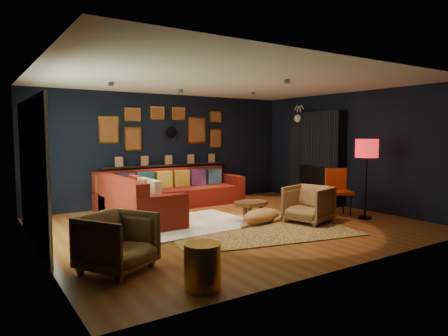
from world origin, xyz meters
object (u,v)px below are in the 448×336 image
gold_stool (202,266)px  floor_lamp (367,152)px  armchair_left (117,239)px  pouf (158,207)px  orange_chair (338,187)px  dog (261,213)px  sectional (160,197)px  coffee_table (251,205)px  armchair_right (308,203)px

gold_stool → floor_lamp: 4.78m
armchair_left → pouf: bearing=26.3°
orange_chair → floor_lamp: floor_lamp is taller
dog → sectional: bearing=105.5°
sectional → coffee_table: 2.10m
orange_chair → gold_stool: bearing=-130.9°
pouf → gold_stool: (-1.07, -3.63, 0.03)m
pouf → floor_lamp: bearing=-34.0°
coffee_table → armchair_right: armchair_right is taller
armchair_left → dog: size_ratio=0.65×
sectional → coffee_table: sectional is taller
coffee_table → pouf: size_ratio=1.37×
floor_lamp → dog: bearing=159.8°
floor_lamp → armchair_left: bearing=-176.9°
pouf → armchair_right: (2.20, -1.94, 0.17)m
coffee_table → sectional: bearing=120.4°
dog → orange_chair: bearing=-17.1°
pouf → orange_chair: 3.71m
gold_stool → coffee_table: bearing=44.1°
armchair_right → coffee_table: bearing=-143.4°
sectional → armchair_right: sectional is taller
coffee_table → armchair_left: (-3.00, -1.28, 0.08)m
gold_stool → armchair_left: bearing=118.7°
pouf → armchair_right: bearing=-41.5°
orange_chair → dog: (-1.90, 0.16, -0.35)m
floor_lamp → armchair_right: bearing=163.8°
orange_chair → dog: orange_chair is taller
gold_stool → orange_chair: size_ratio=0.53×
pouf → dog: bearing=-48.4°
sectional → orange_chair: bearing=-36.7°
pouf → gold_stool: bearing=-106.4°
armchair_right → floor_lamp: floor_lamp is taller
pouf → dog: 2.07m
armchair_right → floor_lamp: bearing=57.8°
sectional → pouf: 0.60m
pouf → dog: pouf is taller
dog → armchair_right: bearing=-37.8°
floor_lamp → dog: floor_lamp is taller
armchair_left → armchair_right: (3.85, 0.62, -0.01)m
gold_stool → orange_chair: bearing=23.9°
orange_chair → sectional: bearing=168.5°
armchair_left → orange_chair: (4.93, 0.86, 0.17)m
pouf → armchair_right: size_ratio=0.74×
gold_stool → dog: bearing=40.4°
armchair_right → gold_stool: (-3.27, -1.69, -0.13)m
orange_chair → dog: bearing=-159.6°
armchair_right → dog: 0.93m
sectional → pouf: size_ratio=5.97×
coffee_table → orange_chair: 1.99m
sectional → floor_lamp: size_ratio=2.17×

